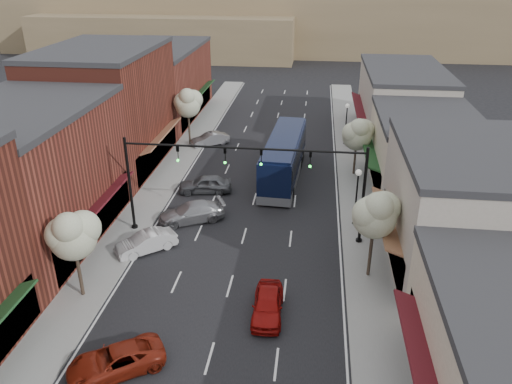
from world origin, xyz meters
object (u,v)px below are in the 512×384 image
(lamp_post_near, at_px, (357,188))
(parked_car_c, at_px, (191,212))
(signal_mast_left, at_px, (162,172))
(tree_left_near, at_px, (73,234))
(signal_mast_right, at_px, (328,180))
(parked_car_e, at_px, (210,139))
(tree_right_near, at_px, (376,213))
(coach_bus, at_px, (284,157))
(parked_car_a, at_px, (116,361))
(parked_car_d, at_px, (205,184))
(tree_left_far, at_px, (188,102))
(lamp_post_far, at_px, (347,117))
(parked_car_b, at_px, (146,242))
(tree_right_far, at_px, (358,133))
(red_hatchback, at_px, (268,304))

(lamp_post_near, xyz_separation_m, parked_car_c, (-12.00, -0.77, -2.29))
(signal_mast_left, bearing_deg, tree_left_near, -108.10)
(signal_mast_right, relative_size, parked_car_e, 2.07)
(tree_right_near, distance_m, parked_car_e, 26.91)
(lamp_post_near, distance_m, coach_bus, 10.07)
(lamp_post_near, bearing_deg, tree_right_near, -85.23)
(parked_car_a, distance_m, parked_car_c, 15.07)
(signal_mast_left, xyz_separation_m, coach_bus, (7.66, 10.69, -2.64))
(parked_car_d, bearing_deg, lamp_post_near, 61.47)
(signal_mast_left, height_order, tree_left_far, signal_mast_left)
(signal_mast_right, distance_m, parked_car_d, 12.59)
(tree_right_near, height_order, tree_left_far, tree_left_far)
(parked_car_a, bearing_deg, coach_bus, 132.42)
(lamp_post_far, height_order, parked_car_b, lamp_post_far)
(signal_mast_right, relative_size, tree_left_near, 1.44)
(parked_car_b, bearing_deg, parked_car_c, 116.40)
(parked_car_a, bearing_deg, tree_right_near, 93.47)
(signal_mast_right, xyz_separation_m, coach_bus, (-3.58, 10.69, -2.64))
(parked_car_a, height_order, parked_car_e, parked_car_e)
(signal_mast_right, xyz_separation_m, parked_car_d, (-9.86, 6.81, -3.87))
(parked_car_c, bearing_deg, tree_right_near, 39.42)
(lamp_post_near, distance_m, parked_car_d, 12.99)
(signal_mast_left, relative_size, parked_car_b, 2.01)
(parked_car_e, bearing_deg, parked_car_a, -31.24)
(parked_car_b, bearing_deg, tree_right_far, 95.69)
(red_hatchback, xyz_separation_m, parked_car_b, (-8.71, 5.58, -0.02))
(signal_mast_left, distance_m, parked_car_b, 4.86)
(lamp_post_near, distance_m, parked_car_b, 15.14)
(parked_car_c, height_order, parked_car_e, parked_car_c)
(tree_right_far, xyz_separation_m, tree_left_near, (-16.60, -20.00, 0.23))
(signal_mast_right, distance_m, signal_mast_left, 11.24)
(signal_mast_left, distance_m, parked_car_d, 7.95)
(red_hatchback, distance_m, parked_car_c, 12.11)
(parked_car_c, bearing_deg, tree_right_far, 103.33)
(lamp_post_near, xyz_separation_m, parked_car_e, (-14.00, 15.76, -2.35))
(lamp_post_near, height_order, parked_car_c, lamp_post_near)
(lamp_post_near, bearing_deg, lamp_post_far, 90.00)
(parked_car_a, bearing_deg, signal_mast_left, 153.06)
(tree_left_near, height_order, lamp_post_far, tree_left_near)
(tree_left_far, height_order, lamp_post_far, tree_left_far)
(lamp_post_near, xyz_separation_m, parked_car_a, (-12.00, -15.84, -2.37))
(coach_bus, height_order, parked_car_c, coach_bus)
(signal_mast_right, relative_size, red_hatchback, 2.02)
(lamp_post_far, relative_size, parked_car_a, 0.98)
(tree_left_far, bearing_deg, parked_car_c, -75.97)
(signal_mast_right, xyz_separation_m, tree_left_near, (-13.87, -8.05, -0.40))
(signal_mast_left, distance_m, red_hatchback, 12.30)
(lamp_post_near, bearing_deg, signal_mast_left, -169.44)
(signal_mast_left, height_order, lamp_post_far, signal_mast_left)
(parked_car_d, bearing_deg, coach_bus, 112.90)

